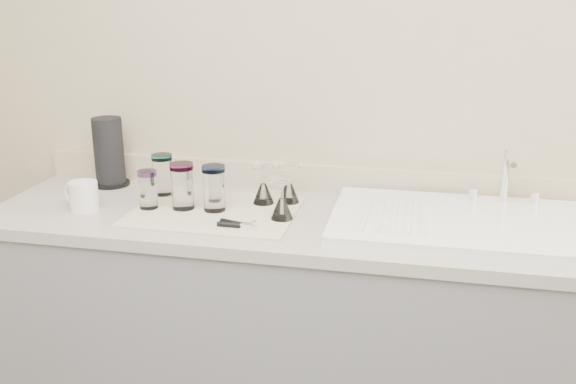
% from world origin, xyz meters
% --- Properties ---
extents(room_envelope, '(3.54, 3.50, 2.52)m').
position_xyz_m(room_envelope, '(0.00, 0.00, 1.56)').
color(room_envelope, '#4B4B50').
rests_on(room_envelope, ground).
extents(counter_unit, '(2.06, 0.62, 0.90)m').
position_xyz_m(counter_unit, '(0.00, 1.20, 0.45)').
color(counter_unit, slate).
rests_on(counter_unit, ground).
extents(sink_unit, '(0.82, 0.50, 0.22)m').
position_xyz_m(sink_unit, '(0.55, 1.20, 0.92)').
color(sink_unit, white).
rests_on(sink_unit, counter_unit).
extents(dish_towel, '(0.55, 0.42, 0.01)m').
position_xyz_m(dish_towel, '(-0.26, 1.18, 0.90)').
color(dish_towel, silver).
rests_on(dish_towel, counter_unit).
extents(tumbler_teal, '(0.07, 0.07, 0.15)m').
position_xyz_m(tumbler_teal, '(-0.50, 1.31, 0.98)').
color(tumbler_teal, white).
rests_on(tumbler_teal, dish_towel).
extents(tumbler_purple, '(0.06, 0.06, 0.12)m').
position_xyz_m(tumbler_purple, '(-0.31, 1.30, 0.97)').
color(tumbler_purple, white).
rests_on(tumbler_purple, dish_towel).
extents(tumbler_magenta, '(0.07, 0.07, 0.13)m').
position_xyz_m(tumbler_magenta, '(-0.49, 1.16, 0.97)').
color(tumbler_magenta, white).
rests_on(tumbler_magenta, dish_towel).
extents(tumbler_blue, '(0.08, 0.08, 0.16)m').
position_xyz_m(tumbler_blue, '(-0.37, 1.18, 0.99)').
color(tumbler_blue, white).
rests_on(tumbler_blue, dish_towel).
extents(tumbler_lavender, '(0.08, 0.08, 0.16)m').
position_xyz_m(tumbler_lavender, '(-0.26, 1.18, 0.99)').
color(tumbler_lavender, white).
rests_on(tumbler_lavender, dish_towel).
extents(goblet_back_left, '(0.07, 0.07, 0.13)m').
position_xyz_m(goblet_back_left, '(-0.12, 1.29, 0.95)').
color(goblet_back_left, white).
rests_on(goblet_back_left, dish_towel).
extents(goblet_back_right, '(0.07, 0.07, 0.13)m').
position_xyz_m(goblet_back_right, '(-0.04, 1.32, 0.95)').
color(goblet_back_right, white).
rests_on(goblet_back_right, dish_towel).
extents(goblet_front_right, '(0.07, 0.07, 0.13)m').
position_xyz_m(goblet_front_right, '(-0.02, 1.15, 0.95)').
color(goblet_front_right, white).
rests_on(goblet_front_right, dish_towel).
extents(can_opener, '(0.13, 0.05, 0.02)m').
position_xyz_m(can_opener, '(-0.14, 1.05, 0.92)').
color(can_opener, silver).
rests_on(can_opener, dish_towel).
extents(white_mug, '(0.15, 0.12, 0.10)m').
position_xyz_m(white_mug, '(-0.71, 1.11, 0.95)').
color(white_mug, white).
rests_on(white_mug, counter_unit).
extents(paper_towel_roll, '(0.14, 0.14, 0.26)m').
position_xyz_m(paper_towel_roll, '(-0.75, 1.40, 1.03)').
color(paper_towel_roll, black).
rests_on(paper_towel_roll, counter_unit).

